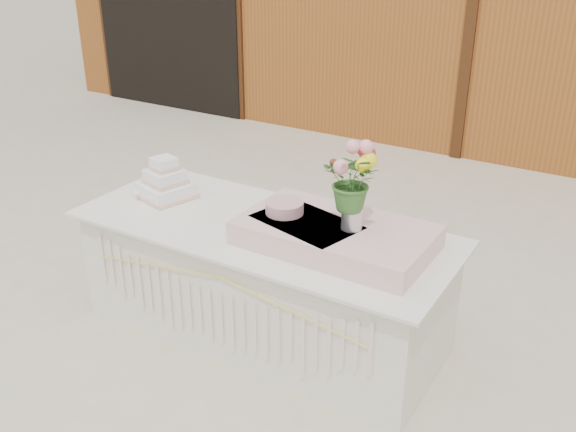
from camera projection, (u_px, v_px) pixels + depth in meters
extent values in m
plane|color=beige|center=(265.00, 330.00, 4.26)|extent=(80.00, 80.00, 0.00)
cube|color=brown|center=(517.00, 3.00, 8.28)|extent=(12.00, 4.00, 3.00)
cube|color=black|center=(167.00, 29.00, 8.86)|extent=(2.40, 0.08, 2.20)
cube|color=silver|center=(264.00, 282.00, 4.10)|extent=(2.28, 0.88, 0.75)
cube|color=silver|center=(263.00, 228.00, 3.94)|extent=(2.40, 1.00, 0.02)
cube|color=white|center=(166.00, 190.00, 4.32)|extent=(0.38, 0.38, 0.10)
cube|color=#F7BC9C|center=(167.00, 195.00, 4.33)|extent=(0.39, 0.39, 0.02)
cube|color=white|center=(165.00, 177.00, 4.28)|extent=(0.27, 0.27, 0.10)
cube|color=#F7BC9C|center=(165.00, 180.00, 4.29)|extent=(0.29, 0.29, 0.02)
cube|color=white|center=(164.00, 164.00, 4.24)|extent=(0.18, 0.18, 0.09)
cube|color=#F7BC9C|center=(164.00, 167.00, 4.25)|extent=(0.19, 0.19, 0.02)
cylinder|color=white|center=(285.00, 233.00, 3.84)|extent=(0.25, 0.25, 0.02)
cylinder|color=white|center=(285.00, 228.00, 3.83)|extent=(0.07, 0.07, 0.05)
cylinder|color=white|center=(285.00, 223.00, 3.81)|extent=(0.29, 0.29, 0.01)
cylinder|color=#C7909A|center=(285.00, 212.00, 3.78)|extent=(0.23, 0.23, 0.13)
cube|color=beige|center=(336.00, 235.00, 3.67)|extent=(1.09, 0.64, 0.14)
cylinder|color=silver|center=(352.00, 215.00, 3.56)|extent=(0.12, 0.12, 0.16)
imported|color=#386C2B|center=(354.00, 173.00, 3.45)|extent=(0.33, 0.29, 0.34)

